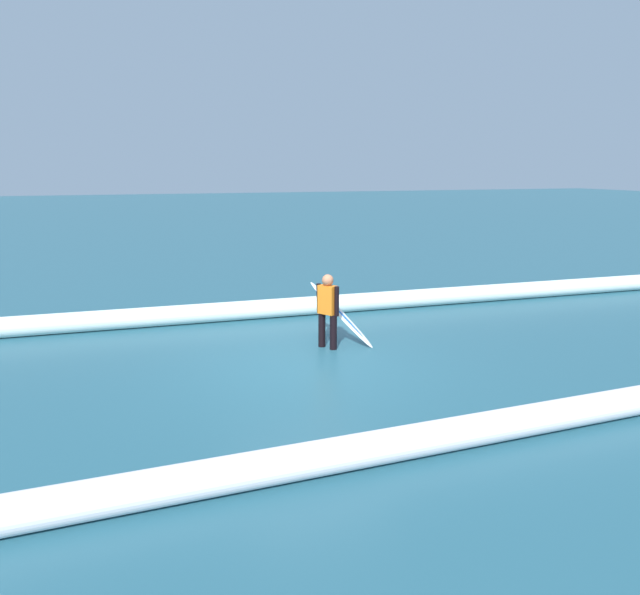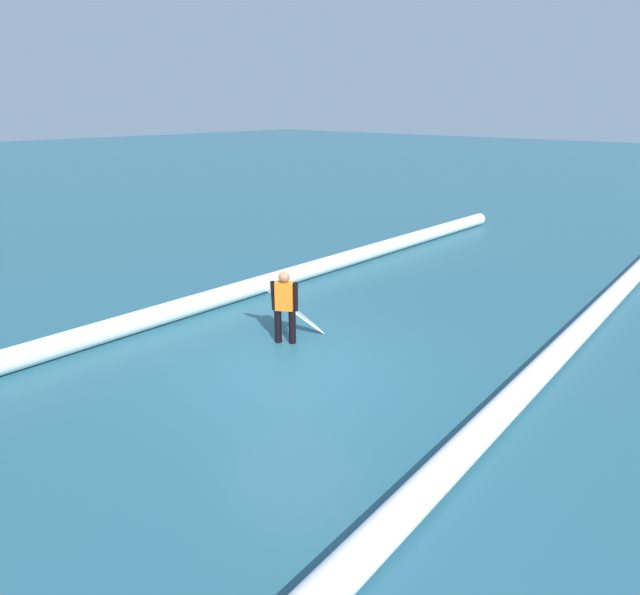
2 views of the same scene
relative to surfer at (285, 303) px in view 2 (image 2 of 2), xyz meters
name	(u,v)px [view 2 (image 2 of 2)]	position (x,y,z in m)	size (l,w,h in m)	color
ground_plane	(292,367)	(0.67, 0.83, -0.81)	(143.60, 143.60, 0.00)	#255869
surfer	(285,303)	(0.00, 0.00, 0.00)	(0.35, 0.47, 1.44)	black
surfboard	(289,307)	(-0.36, -0.23, -0.23)	(1.12, 1.23, 1.19)	white
wave_crest_foreground	(209,300)	(-0.16, -2.58, -0.59)	(0.43, 0.43, 25.48)	white
wave_crest_midground	(554,357)	(-2.31, 4.30, -0.61)	(0.40, 0.40, 23.26)	white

